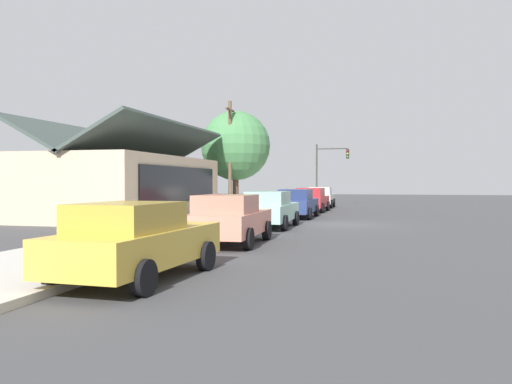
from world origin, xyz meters
TOP-DOWN VIEW (x-y plane):
  - ground_plane at (0.00, 0.00)m, footprint 120.00×120.00m
  - sidewalk_curb at (0.00, 5.60)m, footprint 60.00×4.20m
  - car_mustard at (-15.12, 2.76)m, footprint 4.66×2.19m
  - car_coral at (-8.76, 2.73)m, footprint 4.45×2.17m
  - car_seafoam at (-2.59, 2.75)m, footprint 4.72×2.03m
  - car_navy at (3.83, 2.63)m, footprint 4.82×2.00m
  - car_cherry at (9.98, 2.68)m, footprint 4.45×2.09m
  - car_ivory at (16.00, 2.80)m, footprint 4.38×2.14m
  - storefront_building at (2.19, 11.98)m, footprint 13.46×6.74m
  - shade_tree at (11.58, 8.38)m, footprint 4.97×4.97m
  - traffic_light_main at (19.89, 2.54)m, footprint 0.37×2.79m
  - utility_pole_wooden at (9.57, 8.20)m, footprint 1.80×0.24m
  - fire_hydrant_red at (8.44, 4.20)m, footprint 0.22×0.22m

SIDE VIEW (x-z plane):
  - ground_plane at x=0.00m, z-range 0.00..0.00m
  - sidewalk_curb at x=0.00m, z-range 0.00..0.16m
  - fire_hydrant_red at x=8.44m, z-range 0.14..0.85m
  - car_ivory at x=16.00m, z-range 0.02..1.61m
  - car_cherry at x=9.98m, z-range 0.02..1.61m
  - car_mustard at x=-15.12m, z-range 0.02..1.61m
  - car_coral at x=-8.76m, z-range 0.02..1.61m
  - car_seafoam at x=-2.59m, z-range 0.02..1.61m
  - car_navy at x=3.83m, z-range 0.02..1.61m
  - storefront_building at x=2.19m, z-range -0.78..4.46m
  - traffic_light_main at x=19.89m, z-range 0.89..6.09m
  - utility_pole_wooden at x=9.57m, z-range 0.18..7.68m
  - shade_tree at x=11.58m, z-range 1.04..8.12m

